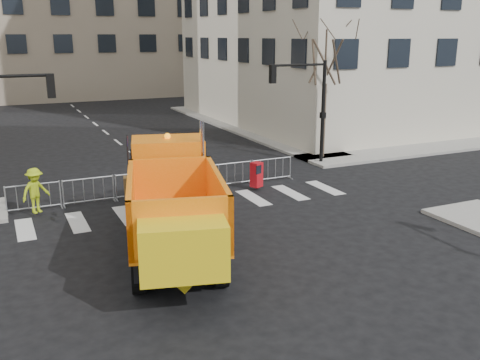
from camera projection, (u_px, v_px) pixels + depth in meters
name	position (u px, v px, depth m)	size (l,w,h in m)	color
ground	(259.00, 255.00, 16.70)	(120.00, 120.00, 0.00)	black
sidewalk_back	(174.00, 185.00, 24.12)	(64.00, 5.00, 0.15)	gray
traffic_light_right	(323.00, 113.00, 27.76)	(0.18, 0.18, 5.40)	black
crowd_barriers	(164.00, 182.00, 22.90)	(12.60, 0.60, 1.10)	#9EA0A5
street_tree	(324.00, 91.00, 28.64)	(3.00, 3.00, 7.50)	#382B21
plow_truck	(173.00, 200.00, 16.33)	(5.16, 10.50, 3.94)	black
cop_a	(174.00, 178.00, 22.23)	(0.65, 0.43, 1.78)	black
cop_b	(157.00, 180.00, 21.84)	(0.88, 0.69, 1.81)	black
cop_c	(143.00, 181.00, 21.87)	(0.98, 0.41, 1.68)	black
worker	(35.00, 191.00, 19.96)	(1.12, 0.64, 1.73)	#AEC917
newspaper_box	(256.00, 175.00, 23.49)	(0.45, 0.40, 1.10)	#B80E16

